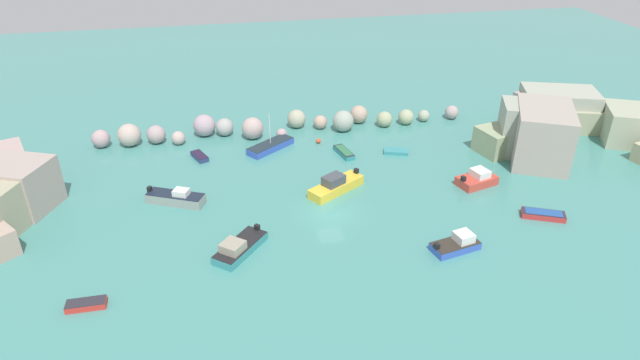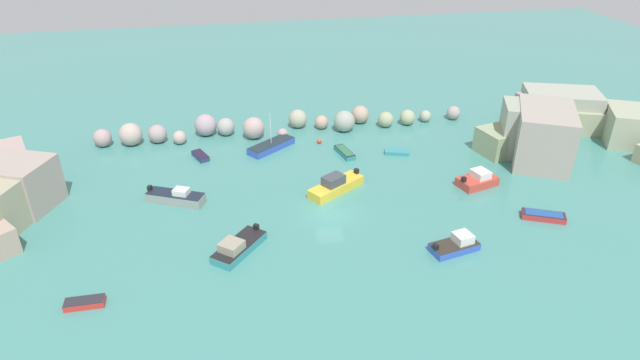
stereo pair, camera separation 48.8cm
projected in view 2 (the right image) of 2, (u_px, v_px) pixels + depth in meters
cove_water at (330, 213)px, 51.89m from camera, size 160.00×160.00×0.00m
cliff_headland_right at (573, 127)px, 64.40m from camera, size 25.47×23.70×6.08m
rock_breakwater at (265, 125)px, 67.48m from camera, size 45.89×4.87×2.69m
channel_buoy at (319, 141)px, 65.49m from camera, size 0.58×0.58×0.58m
moored_boat_0 at (456, 245)px, 46.56m from camera, size 4.44×2.73×1.45m
moored_boat_1 at (345, 152)px, 62.74m from camera, size 1.85×3.68×0.58m
moored_boat_2 at (478, 180)px, 56.36m from camera, size 4.47×3.27×1.64m
moored_boat_3 at (238, 247)px, 46.26m from camera, size 5.07×5.48×1.50m
moored_boat_4 at (336, 186)px, 55.20m from camera, size 6.30×4.95×1.89m
moored_boat_5 at (271, 146)px, 64.02m from camera, size 5.93×5.12×4.44m
moored_boat_6 at (544, 216)px, 50.91m from camera, size 4.09×2.82×0.62m
moored_boat_7 at (397, 152)px, 63.09m from camera, size 3.04×2.13×0.40m
moored_boat_8 at (200, 156)px, 62.01m from camera, size 2.07×2.90×0.55m
moored_boat_9 at (85, 303)px, 40.55m from camera, size 2.87×1.09×0.56m
moored_boat_10 at (176, 197)px, 53.40m from camera, size 5.87×3.97×1.59m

